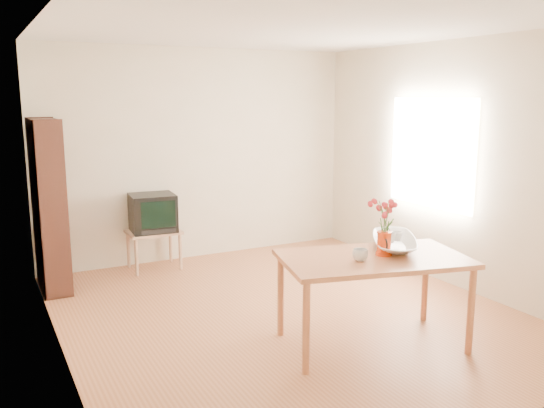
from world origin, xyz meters
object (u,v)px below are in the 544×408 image
mug (360,255)px  television (152,212)px  table (373,266)px  bowl (395,218)px  pitcher (384,244)px

mug → television: (-0.82, 2.96, -0.12)m
table → bowl: (0.33, 0.15, 0.33)m
table → television: bearing=122.3°
mug → television: television is taller
pitcher → bowl: bearing=60.3°
table → mug: mug is taller
bowl → television: bowl is taller
table → bowl: bowl is taller
pitcher → mug: bearing=-142.5°
mug → television: bearing=-83.9°
table → television: (-0.99, 2.91, 0.01)m
table → mug: 0.22m
table → bowl: bearing=37.7°
table → television: television is taller
pitcher → television: 3.11m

